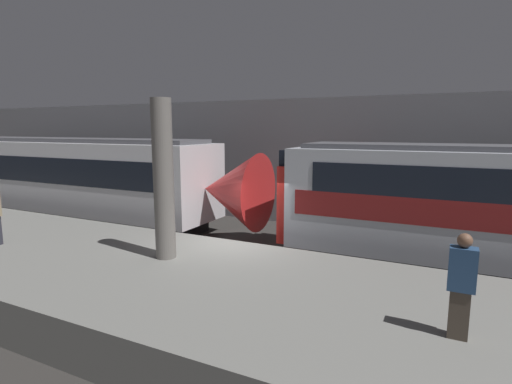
{
  "coord_description": "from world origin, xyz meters",
  "views": [
    {
      "loc": [
        5.42,
        -9.49,
        4.06
      ],
      "look_at": [
        0.25,
        1.01,
        2.2
      ],
      "focal_mm": 28.0,
      "sensor_mm": 36.0,
      "label": 1
    }
  ],
  "objects": [
    {
      "name": "platform",
      "position": [
        0.0,
        -2.7,
        0.47
      ],
      "size": [
        40.0,
        5.39,
        0.95
      ],
      "color": "slate",
      "rests_on": "ground"
    },
    {
      "name": "station_rear_barrier",
      "position": [
        0.0,
        6.42,
        2.65
      ],
      "size": [
        50.0,
        0.15,
        5.3
      ],
      "color": "gray",
      "rests_on": "ground"
    },
    {
      "name": "ground_plane",
      "position": [
        0.0,
        0.0,
        0.0
      ],
      "size": [
        120.0,
        120.0,
        0.0
      ],
      "primitive_type": "plane",
      "color": "#33302D"
    },
    {
      "name": "train_modern",
      "position": [
        -9.54,
        2.52,
        1.87
      ],
      "size": [
        17.83,
        2.87,
        3.66
      ],
      "color": "black",
      "rests_on": "ground"
    },
    {
      "name": "support_pillar_near",
      "position": [
        -0.7,
        -2.05,
        2.86
      ],
      "size": [
        0.49,
        0.49,
        3.81
      ],
      "color": "slate",
      "rests_on": "platform"
    },
    {
      "name": "person_walking",
      "position": [
        5.67,
        -3.14,
        1.8
      ],
      "size": [
        0.38,
        0.24,
        1.61
      ],
      "color": "#473D33",
      "rests_on": "platform"
    }
  ]
}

